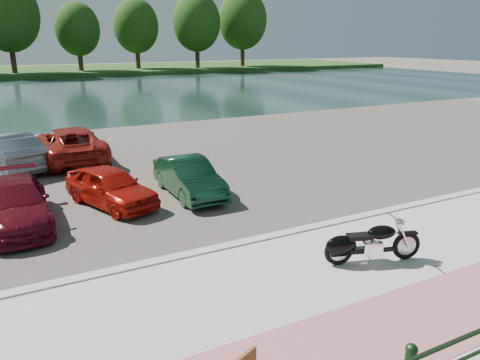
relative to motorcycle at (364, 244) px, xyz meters
name	(u,v)px	position (x,y,z in m)	size (l,w,h in m)	color
ground	(329,269)	(-0.77, 0.24, -0.56)	(200.00, 200.00, 0.00)	#595447
promenade	(359,287)	(-0.77, -0.76, -0.51)	(60.00, 6.00, 0.10)	#9F9E96
pink_path	(416,321)	(-0.77, -2.26, -0.46)	(60.00, 2.00, 0.01)	#A4625C
kerb	(281,235)	(-0.77, 2.24, -0.49)	(60.00, 0.30, 0.14)	#9F9E96
parking_lot	(167,161)	(-0.77, 11.24, -0.54)	(60.00, 18.00, 0.04)	#433D36
river	(66,94)	(-0.77, 40.24, -0.56)	(120.00, 40.00, 0.00)	#1A2F2D
far_bank	(34,72)	(-0.77, 72.24, -0.26)	(120.00, 24.00, 0.60)	#244619
far_trees	(65,21)	(3.58, 66.03, 6.93)	(70.25, 10.68, 12.52)	#332312
motorcycle	(364,244)	(0.00, 0.00, 0.00)	(2.27, 1.02, 1.05)	black
car_3	(15,204)	(-6.86, 6.38, 0.10)	(1.75, 4.30, 1.25)	#540C16
car_4	(111,187)	(-4.15, 6.76, 0.09)	(1.44, 3.57, 1.22)	#AC130B
car_5	(189,177)	(-1.63, 6.58, 0.10)	(1.31, 3.74, 1.23)	#0D321C
car_9	(6,152)	(-6.82, 12.83, 0.22)	(1.57, 4.51, 1.49)	slate
car_10	(71,144)	(-4.34, 13.15, 0.21)	(2.44, 5.29, 1.47)	maroon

